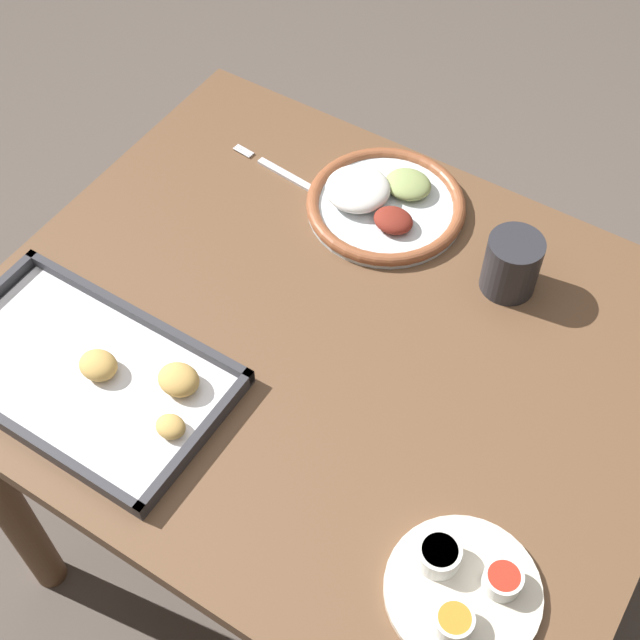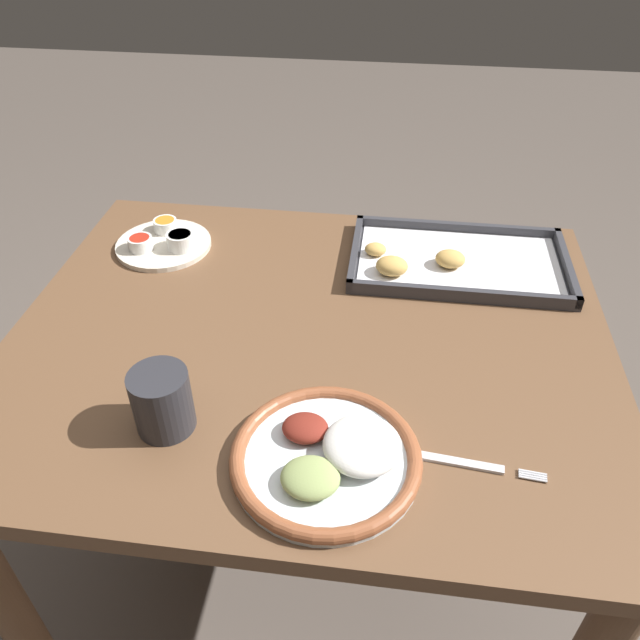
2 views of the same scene
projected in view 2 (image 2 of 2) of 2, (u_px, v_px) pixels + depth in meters
name	position (u px, v px, depth m)	size (l,w,h in m)	color
ground_plane	(313.00, 571.00, 1.47)	(8.00, 8.00, 0.00)	#564C44
dining_table	(310.00, 389.00, 1.09)	(0.97, 0.80, 0.73)	brown
dinner_plate	(330.00, 456.00, 0.80)	(0.25, 0.25, 0.05)	silver
fork	(454.00, 462.00, 0.80)	(0.21, 0.03, 0.00)	silver
saucer_plate	(164.00, 242.00, 1.21)	(0.18, 0.18, 0.04)	beige
baking_tray	(451.00, 262.00, 1.16)	(0.40, 0.24, 0.04)	#333338
drinking_cup	(162.00, 401.00, 0.83)	(0.08, 0.08, 0.09)	#28282D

